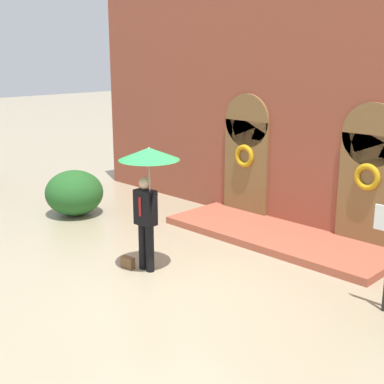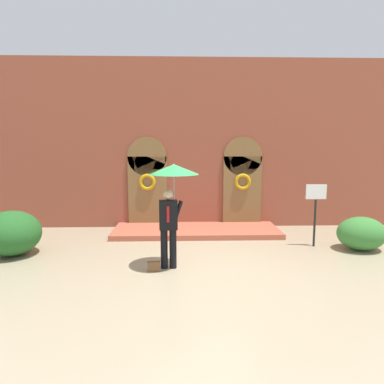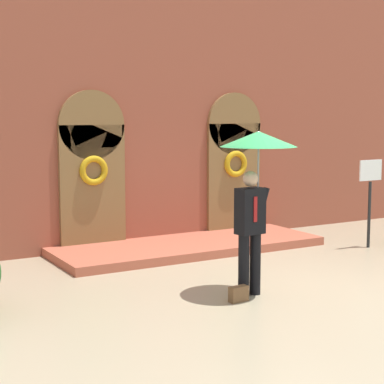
% 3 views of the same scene
% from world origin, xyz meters
% --- Properties ---
extents(ground_plane, '(80.00, 80.00, 0.00)m').
position_xyz_m(ground_plane, '(0.00, 0.00, 0.00)').
color(ground_plane, tan).
extents(building_facade, '(14.00, 2.30, 5.60)m').
position_xyz_m(building_facade, '(-0.00, 4.15, 2.68)').
color(building_facade, brown).
rests_on(building_facade, ground).
extents(person_with_umbrella, '(1.10, 1.10, 2.36)m').
position_xyz_m(person_with_umbrella, '(-0.66, -0.03, 1.91)').
color(person_with_umbrella, black).
rests_on(person_with_umbrella, ground).
extents(handbag, '(0.29, 0.14, 0.22)m').
position_xyz_m(handbag, '(-1.08, -0.23, 0.11)').
color(handbag, brown).
rests_on(handbag, ground).
extents(sign_post, '(0.56, 0.06, 1.72)m').
position_xyz_m(sign_post, '(3.19, 1.54, 1.16)').
color(sign_post, black).
rests_on(sign_post, ground).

